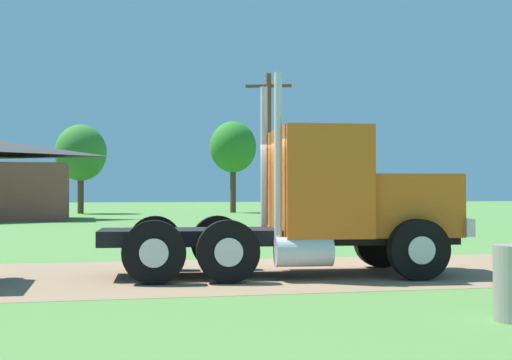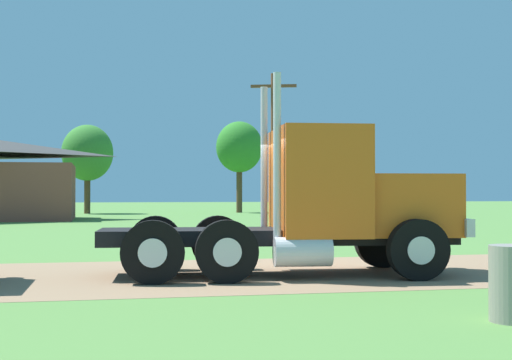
# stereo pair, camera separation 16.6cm
# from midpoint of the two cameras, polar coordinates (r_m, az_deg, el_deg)

# --- Properties ---
(ground_plane) EXTENTS (200.00, 200.00, 0.00)m
(ground_plane) POSITION_cam_midpoint_polar(r_m,az_deg,el_deg) (14.66, 5.12, -7.01)
(ground_plane) COLOR #52813C
(dirt_track) EXTENTS (120.00, 5.94, 0.01)m
(dirt_track) POSITION_cam_midpoint_polar(r_m,az_deg,el_deg) (14.66, 5.12, -7.00)
(dirt_track) COLOR #907154
(dirt_track) RESTS_ON ground_plane
(truck_foreground_white) EXTENTS (6.84, 3.13, 3.66)m
(truck_foreground_white) POSITION_cam_midpoint_polar(r_m,az_deg,el_deg) (14.12, 5.60, -1.97)
(truck_foreground_white) COLOR black
(truck_foreground_white) RESTS_ON ground_plane
(utility_pole_near) EXTENTS (2.14, 0.81, 7.23)m
(utility_pole_near) POSITION_cam_midpoint_polar(r_m,az_deg,el_deg) (35.59, 1.49, 2.79)
(utility_pole_near) COLOR brown
(utility_pole_near) RESTS_ON ground_plane
(tree_right) EXTENTS (3.69, 3.69, 6.42)m
(tree_right) POSITION_cam_midpoint_polar(r_m,az_deg,el_deg) (55.09, -12.69, 2.02)
(tree_right) COLOR #513823
(tree_right) RESTS_ON ground_plane
(tree_far_right) EXTENTS (3.51, 3.51, 6.90)m
(tree_far_right) POSITION_cam_midpoint_polar(r_m,az_deg,el_deg) (56.35, -1.20, 2.50)
(tree_far_right) COLOR #513823
(tree_far_right) RESTS_ON ground_plane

